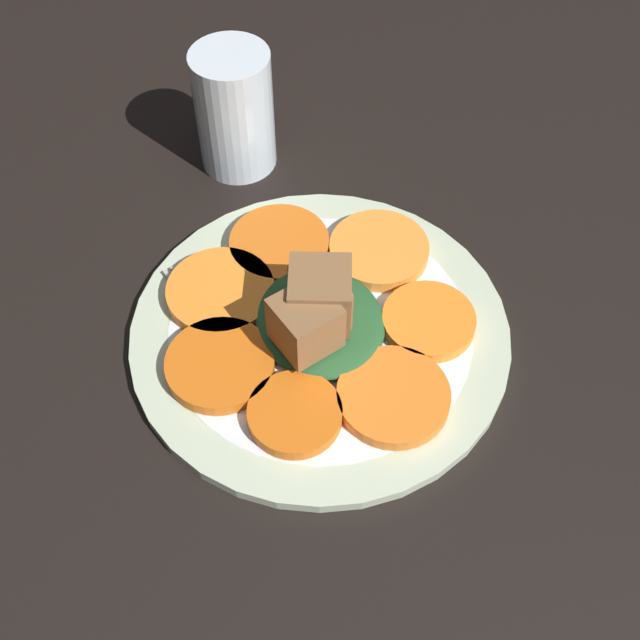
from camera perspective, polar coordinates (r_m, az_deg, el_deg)
table_slab at (r=64.93cm, az=0.00°, el=-1.64°), size 120.00×120.00×2.00cm
plate at (r=63.69cm, az=0.00°, el=-0.85°), size 30.04×30.04×1.05cm
carrot_slice_0 at (r=58.34cm, az=-1.81°, el=-6.70°), size 6.93×6.93×1.09cm
carrot_slice_1 at (r=59.31cm, az=5.23°, el=-5.42°), size 8.40×8.40×1.09cm
carrot_slice_2 at (r=63.51cm, az=7.73°, el=-0.06°), size 7.38×7.38×1.09cm
carrot_slice_3 at (r=67.86cm, az=4.22°, el=5.01°), size 8.41×8.41×1.09cm
carrot_slice_4 at (r=68.25cm, az=-2.66°, el=5.49°), size 8.45×8.45×1.09cm
carrot_slice_5 at (r=65.23cm, az=-7.09°, el=2.00°), size 8.75×8.75×1.09cm
carrot_slice_6 at (r=61.03cm, az=-7.13°, el=-3.17°), size 8.30×8.30×1.09cm
center_pile at (r=60.88cm, az=-0.20°, el=0.52°), size 11.07×9.96×6.37cm
fork at (r=62.82cm, az=-6.46°, el=-1.24°), size 18.53×5.58×0.40cm
water_glass at (r=74.66cm, az=-6.10°, el=14.58°), size 7.06×7.06×11.57cm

